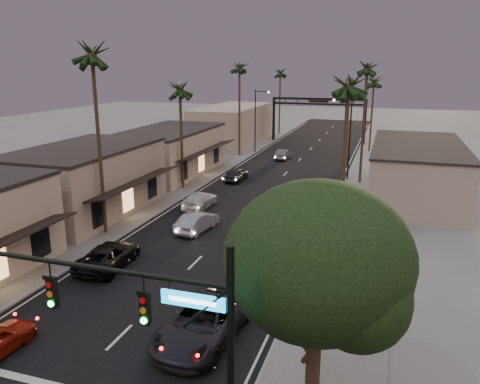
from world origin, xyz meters
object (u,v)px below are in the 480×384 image
Objects in this scene: palm_lb at (91,49)px; palm_rb at (368,64)px; curbside_near at (204,322)px; oncoming_silver at (197,222)px; curbside_black at (267,245)px; corner_tree at (320,267)px; palm_ra at (349,80)px; streetlight_left at (257,116)px; streetlight_right at (347,132)px; palm_ld at (239,65)px; oncoming_pickup at (109,256)px; traffic_signal at (168,327)px; arch at (318,109)px; palm_far at (280,70)px; palm_lc at (180,85)px; palm_rc at (374,79)px.

palm_rb is at bearing 51.98° from palm_lb.
palm_rb is at bearing 86.01° from curbside_near.
oncoming_silver is at bearing -119.16° from palm_rb.
curbside_black is at bearing 161.44° from oncoming_silver.
palm_ra is at bearing 93.03° from corner_tree.
palm_lb is at bearing -173.37° from palm_ra.
streetlight_left is 0.63× the size of palm_rb.
streetlight_right reaches higher than oncoming_silver.
oncoming_pickup is (3.66, -38.19, -11.68)m from palm_ld.
oncoming_pickup is (-10.63, 12.81, -4.34)m from traffic_signal.
streetlight_right is at bearing 90.49° from curbside_black.
arch is at bearing 102.19° from curbside_black.
arch is at bearing 108.30° from palm_rb.
curbside_near reaches higher than curbside_black.
streetlight_right reaches higher than traffic_signal.
traffic_signal is 0.64× the size of palm_ra.
oncoming_silver is at bearing -83.50° from palm_far.
streetlight_right is at bearing -74.53° from arch.
palm_lc is at bearing -83.28° from oncoming_pickup.
oncoming_pickup is at bearing -86.86° from palm_far.
palm_ra is (1.68, -21.00, 6.11)m from streetlight_right.
palm_lb is at bearing 29.56° from oncoming_silver.
palm_lc reaches higher than curbside_black.
palm_ld is at bearing -90.75° from palm_far.
palm_lc reaches higher than streetlight_right.
palm_far reaches higher than streetlight_left.
palm_far is at bearing 89.69° from palm_lb.
palm_ra is 2.95× the size of oncoming_silver.
palm_rb reaches higher than palm_lc.
streetlight_right is 1.69× the size of oncoming_pickup.
palm_rc reaches higher than curbside_black.
oncoming_silver is (6.38, -30.39, -11.68)m from palm_ld.
traffic_signal is 22.50m from oncoming_silver.
corner_tree is 56.74m from palm_rc.
palm_far reaches higher than streetlight_right.
palm_ld is 47.04m from curbside_near.
arch is at bearing 105.47° from streetlight_right.
oncoming_silver is at bearing 22.25° from palm_lb.
palm_far is 62.21m from oncoming_pickup.
streetlight_right is (6.92, -25.00, -0.20)m from arch.
palm_rb reaches higher than corner_tree.
streetlight_left is at bearing -91.33° from oncoming_pickup.
palm_ld and palm_rb have the same top height.
palm_ra reaches higher than palm_rc.
streetlight_right is 19.75m from palm_rc.
streetlight_left is at bearing 103.14° from traffic_signal.
palm_rb is 2.72× the size of curbside_black.
palm_lb is at bearing -90.31° from palm_far.
palm_rb reaches higher than curbside_near.
curbside_near is (-4.78, -32.88, -11.53)m from palm_rb.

